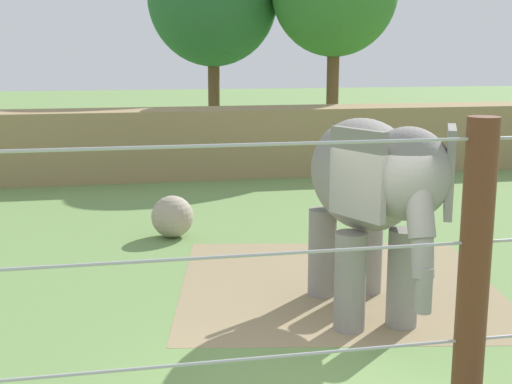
# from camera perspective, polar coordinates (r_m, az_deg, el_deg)

# --- Properties ---
(dirt_patch) EXTENTS (5.66, 5.53, 0.01)m
(dirt_patch) POSITION_cam_1_polar(r_m,az_deg,el_deg) (11.12, 6.68, -7.53)
(dirt_patch) COLOR #937F5B
(dirt_patch) RESTS_ON ground
(embankment_wall) EXTENTS (36.00, 1.80, 1.97)m
(embankment_wall) POSITION_cam_1_polar(r_m,az_deg,el_deg) (20.37, -5.36, 4.06)
(embankment_wall) COLOR #997F56
(embankment_wall) RESTS_ON ground
(elephant) EXTENTS (1.58, 3.75, 2.78)m
(elephant) POSITION_cam_1_polar(r_m,az_deg,el_deg) (9.38, 9.32, 0.44)
(elephant) COLOR gray
(elephant) RESTS_ON ground
(enrichment_ball) EXTENTS (0.83, 0.83, 0.83)m
(enrichment_ball) POSITION_cam_1_polar(r_m,az_deg,el_deg) (13.75, -6.89, -2.02)
(enrichment_ball) COLOR tan
(enrichment_ball) RESTS_ON ground
(cable_fence) EXTENTS (9.39, 0.20, 3.24)m
(cable_fence) POSITION_cam_1_polar(r_m,az_deg,el_deg) (4.71, 16.98, -13.95)
(cable_fence) COLOR brown
(cable_fence) RESTS_ON ground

